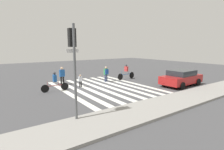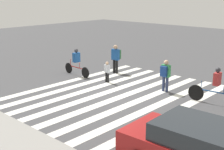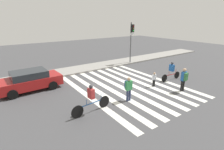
{
  "view_description": "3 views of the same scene",
  "coord_description": "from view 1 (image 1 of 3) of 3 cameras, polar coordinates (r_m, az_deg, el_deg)",
  "views": [
    {
      "loc": [
        8.08,
        12.83,
        3.57
      ],
      "look_at": [
        -0.57,
        0.45,
        1.12
      ],
      "focal_mm": 28.0,
      "sensor_mm": 36.0,
      "label": 1
    },
    {
      "loc": [
        -9.53,
        10.53,
        4.74
      ],
      "look_at": [
        0.14,
        0.03,
        0.93
      ],
      "focal_mm": 50.0,
      "sensor_mm": 36.0,
      "label": 2
    },
    {
      "loc": [
        -8.24,
        -9.69,
        5.05
      ],
      "look_at": [
        -0.95,
        0.64,
        0.92
      ],
      "focal_mm": 28.0,
      "sensor_mm": 36.0,
      "label": 3
    }
  ],
  "objects": [
    {
      "name": "pedestrian_adult_blue_shirt",
      "position": [
        17.84,
        -1.93,
        0.69
      ],
      "size": [
        0.44,
        0.37,
        1.58
      ],
      "rotation": [
        0.0,
        0.0,
        3.17
      ],
      "color": "navy",
      "rests_on": "ground_plane"
    },
    {
      "name": "ground_plane",
      "position": [
        15.58,
        -2.67,
        -4.04
      ],
      "size": [
        60.0,
        60.0,
        0.0
      ],
      "primitive_type": "plane",
      "color": "#444447"
    },
    {
      "name": "pedestrian_child_with_backpack",
      "position": [
        15.74,
        -10.28,
        -1.64
      ],
      "size": [
        0.32,
        0.17,
        1.14
      ],
      "rotation": [
        0.0,
        0.0,
        3.09
      ],
      "color": "black",
      "rests_on": "ground_plane"
    },
    {
      "name": "sidewalk_curb",
      "position": [
        10.99,
        15.28,
        -9.69
      ],
      "size": [
        36.0,
        2.5,
        0.14
      ],
      "color": "gray",
      "rests_on": "ground_plane"
    },
    {
      "name": "traffic_light",
      "position": [
        8.29,
        -12.54,
        6.58
      ],
      "size": [
        0.6,
        0.5,
        4.6
      ],
      "color": "#515456",
      "rests_on": "ground_plane"
    },
    {
      "name": "car_parked_far_curb",
      "position": [
        17.33,
        21.69,
        -0.81
      ],
      "size": [
        4.35,
        2.19,
        1.45
      ],
      "rotation": [
        0.0,
        0.0,
        0.04
      ],
      "color": "maroon",
      "rests_on": "ground_plane"
    },
    {
      "name": "cyclist_near_curb",
      "position": [
        19.36,
        4.67,
        1.19
      ],
      "size": [
        2.51,
        0.42,
        1.66
      ],
      "rotation": [
        0.0,
        0.0,
        0.1
      ],
      "color": "black",
      "rests_on": "ground_plane"
    },
    {
      "name": "cyclist_far_lane",
      "position": [
        14.75,
        -18.17,
        -1.83
      ],
      "size": [
        2.2,
        0.41,
        1.59
      ],
      "rotation": [
        0.0,
        0.0,
        -0.05
      ],
      "color": "black",
      "rests_on": "ground_plane"
    },
    {
      "name": "pedestrian_adult_tall_backpack",
      "position": [
        16.99,
        -16.02,
        0.17
      ],
      "size": [
        0.5,
        0.43,
        1.71
      ],
      "rotation": [
        0.0,
        0.0,
        0.14
      ],
      "color": "black",
      "rests_on": "ground_plane"
    },
    {
      "name": "crosswalk_stripes",
      "position": [
        15.58,
        -2.67,
        -4.02
      ],
      "size": [
        7.08,
        10.0,
        0.01
      ],
      "color": "silver",
      "rests_on": "ground_plane"
    }
  ]
}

